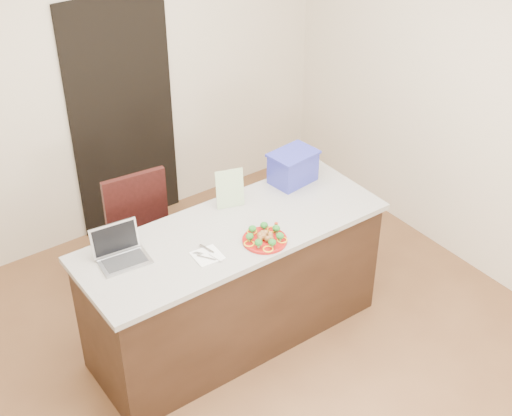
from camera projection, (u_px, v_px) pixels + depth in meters
ground at (256, 355)px, 4.93m from camera, size 4.00×4.00×0.00m
room_shell at (256, 150)px, 4.03m from camera, size 4.00×4.00×4.00m
doorway at (123, 116)px, 5.76m from camera, size 0.90×0.02×2.00m
island at (234, 284)px, 4.84m from camera, size 2.06×0.76×0.92m
plate at (265, 240)px, 4.47m from camera, size 0.28×0.28×0.02m
meatballs at (265, 236)px, 4.46m from camera, size 0.11×0.11×0.04m
broccoli at (265, 234)px, 4.45m from camera, size 0.24×0.24×0.04m
pepper_rings at (265, 239)px, 4.47m from camera, size 0.27×0.28×0.01m
napkin at (207, 256)px, 4.35m from camera, size 0.18×0.18×0.01m
fork at (204, 255)px, 4.34m from camera, size 0.08×0.15×0.00m
knife at (213, 255)px, 4.35m from camera, size 0.04×0.22×0.01m
yogurt_bottle at (276, 228)px, 4.55m from camera, size 0.03×0.03×0.07m
laptop at (120, 250)px, 4.31m from camera, size 0.32×0.26×0.21m
leaflet at (230, 189)px, 4.74m from camera, size 0.19×0.10×0.27m
blue_box at (293, 167)px, 5.01m from camera, size 0.35×0.27×0.23m
chair at (146, 236)px, 5.09m from camera, size 0.51×0.51×1.04m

